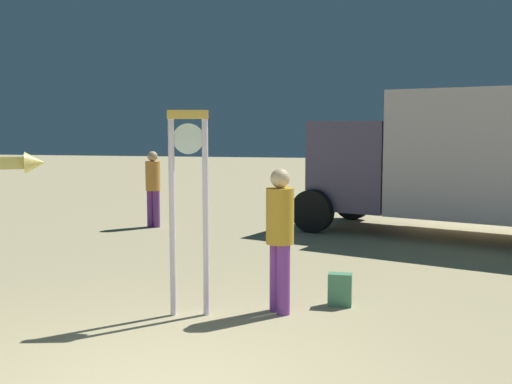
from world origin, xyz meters
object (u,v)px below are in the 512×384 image
at_px(standing_clock, 189,194).
at_px(box_truck_near, 493,158).
at_px(backpack, 340,290).
at_px(person_near_clock, 280,233).
at_px(person_distant, 153,185).

bearing_deg(standing_clock, box_truck_near, 54.25).
xyz_separation_m(backpack, box_truck_near, (2.53, 5.12, 1.40)).
distance_m(standing_clock, box_truck_near, 7.23).
height_order(backpack, box_truck_near, box_truck_near).
bearing_deg(person_near_clock, person_distant, 124.42).
height_order(person_distant, box_truck_near, box_truck_near).
distance_m(standing_clock, person_distant, 6.56).
distance_m(backpack, person_distant, 6.89).
xyz_separation_m(standing_clock, person_distant, (-2.82, 5.90, -0.49)).
xyz_separation_m(person_near_clock, box_truck_near, (3.21, 5.55, 0.64)).
xyz_separation_m(standing_clock, person_near_clock, (1.01, 0.31, -0.47)).
height_order(backpack, person_distant, person_distant).
bearing_deg(box_truck_near, standing_clock, -125.75).
bearing_deg(person_near_clock, backpack, 32.56).
xyz_separation_m(backpack, person_distant, (-4.51, 5.16, 0.74)).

